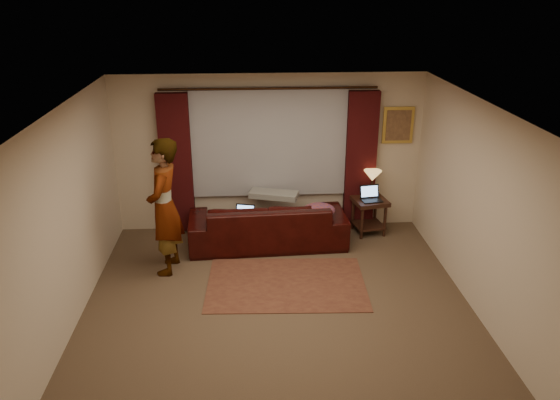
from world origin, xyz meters
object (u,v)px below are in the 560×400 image
at_px(tiffany_lamp, 372,184).
at_px(laptop_table, 372,194).
at_px(person, 164,207).
at_px(sofa, 268,215).
at_px(laptop_sofa, 244,214).
at_px(end_table, 369,216).

distance_m(tiffany_lamp, laptop_table, 0.19).
bearing_deg(person, laptop_table, 113.83).
bearing_deg(sofa, tiffany_lamp, -170.27).
relative_size(sofa, laptop_table, 7.05).
relative_size(laptop_sofa, laptop_table, 0.93).
relative_size(end_table, tiffany_lamp, 1.30).
bearing_deg(tiffany_lamp, end_table, -117.48).
xyz_separation_m(tiffany_lamp, laptop_table, (-0.03, -0.15, -0.12)).
distance_m(sofa, tiffany_lamp, 1.80).
relative_size(tiffany_lamp, laptop_table, 1.33).
bearing_deg(sofa, end_table, -172.21).
xyz_separation_m(sofa, laptop_table, (1.70, 0.24, 0.22)).
bearing_deg(tiffany_lamp, person, -160.41).
distance_m(laptop_sofa, end_table, 2.15).
xyz_separation_m(end_table, laptop_table, (0.01, -0.08, 0.42)).
distance_m(sofa, end_table, 1.73).
height_order(laptop_sofa, tiffany_lamp, tiffany_lamp).
height_order(tiffany_lamp, laptop_table, tiffany_lamp).
bearing_deg(person, sofa, 123.62).
distance_m(end_table, person, 3.41).
relative_size(tiffany_lamp, person, 0.24).
height_order(end_table, tiffany_lamp, tiffany_lamp).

